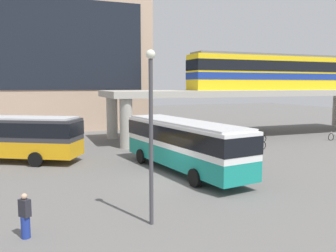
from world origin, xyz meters
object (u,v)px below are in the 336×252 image
object	(u,v)px
train	(269,72)
bus_secondary	(3,134)
station_building	(15,55)
pedestrian_by_bike_rack	(25,217)
bicycle_silver	(335,136)
bicycle_green	(257,138)
bicycle_orange	(223,141)
bus_main	(183,141)
bicycle_blue	(257,146)

from	to	relation	value
train	bus_secondary	world-z (taller)	train
station_building	pedestrian_by_bike_rack	distance (m)	35.39
train	bus_secondary	distance (m)	27.15
bicycle_silver	station_building	bearing A→B (deg)	144.52
bus_secondary	pedestrian_by_bike_rack	distance (m)	14.37
bus_secondary	bicycle_green	distance (m)	21.99
train	pedestrian_by_bike_rack	world-z (taller)	train
bicycle_silver	bicycle_orange	bearing A→B (deg)	173.73
station_building	bicycle_silver	xyz separation A→B (m)	(29.64, -21.13, -8.69)
station_building	bicycle_green	size ratio (longest dim) A/B	18.48
bus_main	bicycle_green	size ratio (longest dim) A/B	6.60
bicycle_orange	train	bearing A→B (deg)	29.50
bicycle_orange	bus_secondary	bearing A→B (deg)	-178.93
station_building	bicycle_silver	world-z (taller)	station_building
bicycle_orange	bus_main	bearing A→B (deg)	-133.30
station_building	bus_secondary	world-z (taller)	station_building
bicycle_orange	bicycle_blue	size ratio (longest dim) A/B	0.97
bus_main	bicycle_silver	xyz separation A→B (m)	(19.14, 6.41, -1.63)
station_building	pedestrian_by_bike_rack	size ratio (longest dim) A/B	19.26
bus_secondary	bicycle_silver	xyz separation A→B (m)	(29.90, -0.97, -1.63)
bus_secondary	bicycle_green	world-z (taller)	bus_secondary
station_building	bicycle_blue	distance (m)	31.14
train	bicycle_silver	size ratio (longest dim) A/B	10.37
bus_main	bicycle_green	distance (m)	13.87
train	bus_main	bearing A→B (deg)	-141.40
train	pedestrian_by_bike_rack	distance (m)	31.77
bus_main	bicycle_silver	distance (m)	20.25
bus_secondary	bicycle_blue	bearing A→B (deg)	-7.88
bicycle_green	pedestrian_by_bike_rack	size ratio (longest dim) A/B	1.04
bicycle_orange	pedestrian_by_bike_rack	distance (m)	21.89
bus_main	bicycle_silver	size ratio (longest dim) A/B	6.31
bicycle_silver	train	bearing A→B (deg)	121.55
bus_main	pedestrian_by_bike_rack	xyz separation A→B (m)	(-9.09, -6.84, -1.22)
train	bicycle_orange	world-z (taller)	train
bus_secondary	bicycle_orange	world-z (taller)	bus_secondary
train	bus_secondary	bearing A→B (deg)	-169.25
bicycle_silver	pedestrian_by_bike_rack	distance (m)	31.18
bus_secondary	bus_main	bearing A→B (deg)	-34.42
pedestrian_by_bike_rack	bus_secondary	bearing A→B (deg)	96.73
station_building	bicycle_silver	bearing A→B (deg)	-35.48
bus_main	station_building	bearing A→B (deg)	110.89
bus_main	bicycle_orange	world-z (taller)	bus_main
bus_secondary	bicycle_blue	distance (m)	19.78
bicycle_orange	bicycle_silver	distance (m)	11.94
station_building	bicycle_orange	xyz separation A→B (m)	(17.78, -19.82, -8.69)
bicycle_green	pedestrian_by_bike_rack	bearing A→B (deg)	-143.60
station_building	bus_secondary	xyz separation A→B (m)	(-0.26, -20.16, -7.06)
train	bicycle_green	bearing A→B (deg)	-135.35
bus_main	bicycle_green	xyz separation A→B (m)	(11.15, 8.08, -1.63)
station_building	bicycle_green	world-z (taller)	station_building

